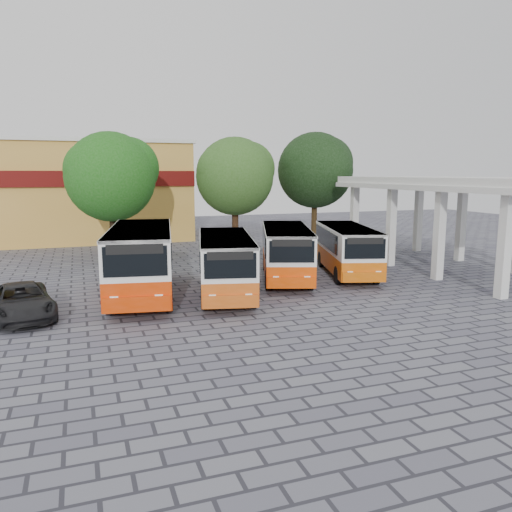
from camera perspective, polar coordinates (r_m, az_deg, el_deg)
name	(u,v)px	position (r m, az deg, el deg)	size (l,w,h in m)	color
ground	(321,300)	(22.72, 7.41, -4.97)	(90.00, 90.00, 0.00)	#535362
terminal_shelter	(454,186)	(31.29, 21.69, 7.48)	(6.80, 15.80, 5.40)	silver
shophouse_block	(66,191)	(45.59, -20.93, 7.00)	(20.40, 10.40, 8.30)	gold
bus_far_left	(141,257)	(23.47, -12.96, -0.08)	(4.09, 9.16, 3.18)	red
bus_centre_left	(226,261)	(23.21, -3.50, -0.57)	(4.01, 8.05, 2.76)	#CB5110
bus_centre_right	(286,249)	(26.62, 3.47, 0.76)	(4.75, 8.24, 2.78)	#DF4000
bus_far_right	(347,247)	(28.24, 10.37, 1.01)	(4.31, 7.92, 2.69)	#CF5504
tree_left	(112,174)	(33.98, -16.17, 9.00)	(6.07, 5.78, 8.28)	black
tree_middle	(236,174)	(35.32, -2.34, 9.37)	(5.71, 5.44, 8.13)	#402716
tree_right	(316,168)	(39.24, 6.85, 9.98)	(6.08, 5.80, 8.74)	#422E16
parked_car	(22,301)	(21.69, -25.20, -4.71)	(2.18, 4.73, 1.31)	black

